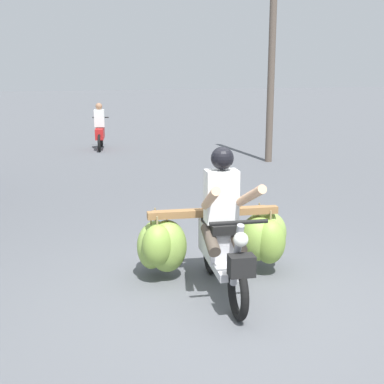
% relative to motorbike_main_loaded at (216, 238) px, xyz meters
% --- Properties ---
extents(ground_plane, '(120.00, 120.00, 0.00)m').
position_rel_motorbike_main_loaded_xyz_m(ground_plane, '(-0.13, -0.63, -0.49)').
color(ground_plane, '#56595E').
extents(motorbike_main_loaded, '(1.78, 1.87, 1.58)m').
position_rel_motorbike_main_loaded_xyz_m(motorbike_main_loaded, '(0.00, 0.00, 0.00)').
color(motorbike_main_loaded, black).
rests_on(motorbike_main_loaded, ground).
extents(motorbike_distant_ahead_left, '(0.60, 1.60, 1.40)m').
position_rel_motorbike_main_loaded_xyz_m(motorbike_distant_ahead_left, '(0.43, 10.58, 0.07)').
color(motorbike_distant_ahead_left, black).
rests_on(motorbike_distant_ahead_left, ground).
extents(utility_pole, '(0.18, 0.18, 6.02)m').
position_rel_motorbike_main_loaded_xyz_m(utility_pole, '(4.26, 6.98, 2.51)').
color(utility_pole, brown).
rests_on(utility_pole, ground).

